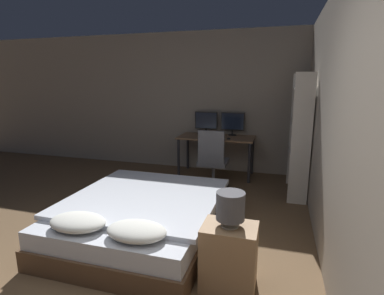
% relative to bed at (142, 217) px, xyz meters
% --- Properties ---
extents(wall_back, '(12.00, 0.06, 2.70)m').
position_rel_bed_xyz_m(wall_back, '(0.15, 2.92, 1.12)').
color(wall_back, '#9E9384').
rests_on(wall_back, ground_plane).
extents(wall_side_right, '(0.06, 12.00, 2.70)m').
position_rel_bed_xyz_m(wall_side_right, '(1.94, 0.23, 1.12)').
color(wall_side_right, '#9E9384').
rests_on(wall_side_right, ground_plane).
extents(bed, '(1.67, 1.97, 0.53)m').
position_rel_bed_xyz_m(bed, '(0.00, 0.00, 0.00)').
color(bed, brown).
rests_on(bed, ground_plane).
extents(nightstand, '(0.46, 0.35, 0.57)m').
position_rel_bed_xyz_m(nightstand, '(1.10, -0.60, 0.06)').
color(nightstand, '#997551').
rests_on(nightstand, ground_plane).
extents(bedside_lamp, '(0.24, 0.24, 0.30)m').
position_rel_bed_xyz_m(bedside_lamp, '(1.10, -0.60, 0.52)').
color(bedside_lamp, gray).
rests_on(bedside_lamp, nightstand).
extents(desk, '(1.40, 0.68, 0.75)m').
position_rel_bed_xyz_m(desk, '(0.33, 2.52, 0.43)').
color(desk, '#846042').
rests_on(desk, ground_plane).
extents(monitor_left, '(0.44, 0.16, 0.43)m').
position_rel_bed_xyz_m(monitor_left, '(0.07, 2.75, 0.76)').
color(monitor_left, black).
rests_on(monitor_left, desk).
extents(monitor_right, '(0.44, 0.16, 0.43)m').
position_rel_bed_xyz_m(monitor_right, '(0.59, 2.75, 0.76)').
color(monitor_right, black).
rests_on(monitor_right, desk).
extents(keyboard, '(0.36, 0.13, 0.02)m').
position_rel_bed_xyz_m(keyboard, '(0.33, 2.28, 0.53)').
color(keyboard, black).
rests_on(keyboard, desk).
extents(computer_mouse, '(0.07, 0.05, 0.04)m').
position_rel_bed_xyz_m(computer_mouse, '(0.60, 2.28, 0.54)').
color(computer_mouse, black).
rests_on(computer_mouse, desk).
extents(office_chair, '(0.52, 0.52, 1.00)m').
position_rel_bed_xyz_m(office_chair, '(0.43, 1.79, 0.17)').
color(office_chair, black).
rests_on(office_chair, ground_plane).
extents(bookshelf, '(0.27, 0.92, 1.88)m').
position_rel_bed_xyz_m(bookshelf, '(1.76, 1.83, 0.80)').
color(bookshelf, beige).
rests_on(bookshelf, ground_plane).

